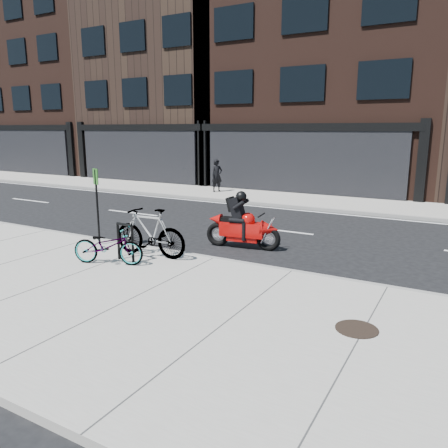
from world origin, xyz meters
The scene contains 13 objects.
ground centered at (0.00, 0.00, 0.00)m, with size 120.00×120.00×0.00m, color black.
sidewalk_near centered at (0.00, -5.00, 0.07)m, with size 60.00×6.00×0.13m, color gray.
sidewalk_far centered at (0.00, 7.75, 0.07)m, with size 60.00×3.50×0.13m, color gray.
building_west centered at (-22.00, 14.50, 6.75)m, with size 10.00×10.00×13.50m, color black.
building_midwest centered at (-12.00, 14.50, 6.00)m, with size 10.00×10.00×12.00m, color black.
building_center centered at (-2.00, 14.50, 7.25)m, with size 12.00×10.00×14.50m, color black.
bike_rack centered at (-1.67, -3.19, 0.66)m, with size 0.54×0.11×0.91m.
bicycle_front centered at (-1.85, -3.57, 0.57)m, with size 0.58×1.67×0.88m, color gray.
bicycle_rear centered at (-1.42, -2.60, 0.73)m, with size 0.56×1.99×1.20m, color gray.
motorcycle centered at (0.08, -0.41, 0.64)m, with size 2.10×0.65×1.57m.
pedestrian centered at (-5.64, 7.85, 0.92)m, with size 0.58×0.38×1.59m, color black.
manhole_cover centered at (3.90, -4.19, 0.14)m, with size 0.66×0.66×0.01m, color black.
sign_post centered at (-3.32, -2.40, 1.35)m, with size 0.26×0.11×2.03m.
Camera 1 is at (5.18, -10.67, 3.18)m, focal length 35.00 mm.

